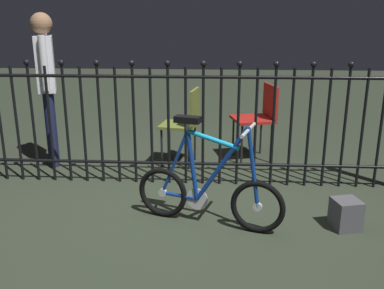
{
  "coord_description": "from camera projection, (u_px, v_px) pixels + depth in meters",
  "views": [
    {
      "loc": [
        0.36,
        -3.35,
        1.63
      ],
      "look_at": [
        0.15,
        0.21,
        0.55
      ],
      "focal_mm": 40.34,
      "sensor_mm": 36.0,
      "label": 1
    }
  ],
  "objects": [
    {
      "name": "ground_plane",
      "position": [
        173.0,
        213.0,
        3.69
      ],
      "size": [
        20.0,
        20.0,
        0.0
      ],
      "primitive_type": "plane",
      "color": "#2D3627"
    },
    {
      "name": "iron_fence",
      "position": [
        173.0,
        120.0,
        4.16
      ],
      "size": [
        4.31,
        0.07,
        1.28
      ],
      "color": "black",
      "rests_on": "ground"
    },
    {
      "name": "bicycle",
      "position": [
        208.0,
        190.0,
        3.41
      ],
      "size": [
        1.18,
        0.49,
        0.88
      ],
      "color": "black",
      "rests_on": "ground"
    },
    {
      "name": "chair_red",
      "position": [
        260.0,
        114.0,
        4.92
      ],
      "size": [
        0.52,
        0.52,
        0.87
      ],
      "color": "black",
      "rests_on": "ground"
    },
    {
      "name": "chair_olive",
      "position": [
        185.0,
        119.0,
        4.74
      ],
      "size": [
        0.44,
        0.44,
        0.86
      ],
      "color": "black",
      "rests_on": "ground"
    },
    {
      "name": "person_visitor",
      "position": [
        46.0,
        77.0,
        4.6
      ],
      "size": [
        0.27,
        0.45,
        1.65
      ],
      "color": "#191E3F",
      "rests_on": "ground"
    },
    {
      "name": "display_crate",
      "position": [
        346.0,
        214.0,
        3.39
      ],
      "size": [
        0.24,
        0.24,
        0.24
      ],
      "primitive_type": "cube",
      "rotation": [
        0.0,
        0.0,
        0.25
      ],
      "color": "#4C4C51",
      "rests_on": "ground"
    }
  ]
}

